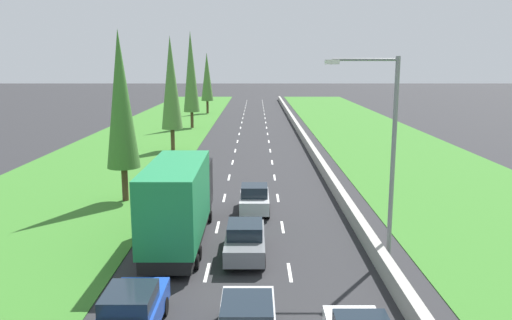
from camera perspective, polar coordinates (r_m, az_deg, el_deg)
The scene contains 14 objects.
ground_plane at distance 59.96m, azimuth -0.42°, elevation 2.51°, with size 300.00×300.00×0.00m, color #28282B.
grass_verge_left at distance 61.35m, azimuth -12.33°, elevation 2.47°, with size 14.00×140.00×0.04m, color #387528.
grass_verge_right at distance 61.58m, azimuth 13.07°, elevation 2.47°, with size 14.00×140.00×0.04m, color #387528.
median_barrier at distance 60.14m, azimuth 5.03°, elevation 2.91°, with size 0.44×120.00×0.85m, color #9E9B93.
lane_markings at distance 59.96m, azimuth -0.42°, elevation 2.52°, with size 3.64×116.00×0.01m.
grey_sedan_centre_lane at distance 23.51m, azimuth -1.33°, elevation -8.87°, with size 1.82×4.50×1.64m.
silver_hatchback_centre_lane at distance 30.10m, azimuth -0.29°, elevation -4.35°, with size 1.74×3.90×1.72m.
blue_sedan_left_lane at distance 17.63m, azimuth -13.86°, elevation -16.25°, with size 1.82×4.50×1.64m.
green_box_truck_left_lane at distance 24.93m, azimuth -8.65°, elevation -4.53°, with size 2.46×9.40×4.18m.
poplar_tree_second at distance 32.79m, azimuth -14.95°, elevation 6.45°, with size 2.07×2.07×10.74m.
poplar_tree_third at distance 51.25m, azimuth -9.57°, elevation 8.44°, with size 2.08×2.08×11.26m.
poplar_tree_fourth at distance 68.65m, azimuth -7.38°, elevation 9.71°, with size 2.12×2.12×12.73m.
poplar_tree_fifth at distance 87.84m, azimuth -5.60°, elevation 9.19°, with size 2.06×2.06×10.26m.
street_light_mast at distance 23.03m, azimuth 14.17°, elevation 1.75°, with size 3.20×0.28×9.00m.
Camera 1 is at (0.32, 0.68, 8.77)m, focal length 35.89 mm.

